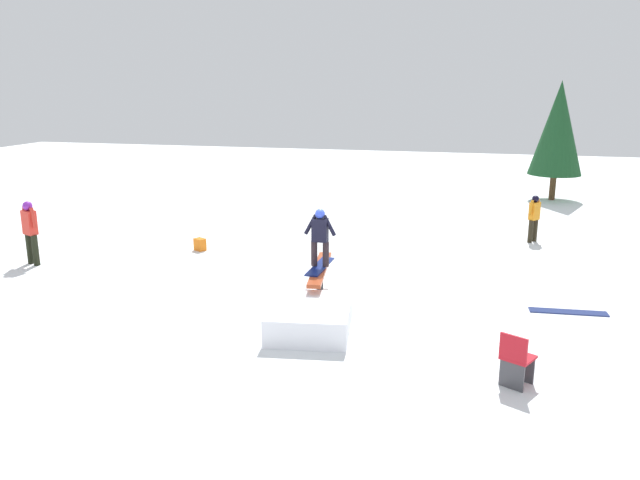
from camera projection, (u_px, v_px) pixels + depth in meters
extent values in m
plane|color=white|center=(320.00, 300.00, 13.49)|extent=(60.00, 60.00, 0.00)
cylinder|color=black|center=(320.00, 285.00, 13.40)|extent=(0.14, 0.14, 0.66)
cube|color=#A53F1E|center=(320.00, 269.00, 13.31)|extent=(2.43, 0.61, 0.08)
cube|color=white|center=(310.00, 318.00, 11.72)|extent=(1.99, 1.73, 0.52)
cube|color=navy|center=(320.00, 267.00, 13.30)|extent=(1.41, 0.31, 0.03)
cylinder|color=black|center=(326.00, 254.00, 13.20)|extent=(0.14, 0.14, 0.54)
cylinder|color=black|center=(314.00, 253.00, 13.26)|extent=(0.14, 0.14, 0.54)
cube|color=black|center=(320.00, 230.00, 13.10)|extent=(0.21, 0.33, 0.50)
cylinder|color=black|center=(329.00, 226.00, 13.02)|extent=(0.09, 0.30, 0.45)
cylinder|color=black|center=(311.00, 224.00, 13.13)|extent=(0.09, 0.30, 0.45)
sphere|color=blue|center=(320.00, 214.00, 13.02)|extent=(0.21, 0.21, 0.21)
cylinder|color=black|center=(535.00, 230.00, 18.35)|extent=(0.13, 0.13, 0.67)
cylinder|color=black|center=(530.00, 231.00, 18.21)|extent=(0.13, 0.13, 0.67)
cube|color=orange|center=(535.00, 211.00, 18.13)|extent=(0.36, 0.34, 0.52)
cylinder|color=orange|center=(539.00, 206.00, 18.22)|extent=(0.19, 0.17, 0.46)
cylinder|color=orange|center=(531.00, 208.00, 17.99)|extent=(0.19, 0.17, 0.46)
sphere|color=black|center=(536.00, 199.00, 18.05)|extent=(0.20, 0.20, 0.20)
cylinder|color=black|center=(36.00, 250.00, 15.93)|extent=(0.16, 0.16, 0.80)
cylinder|color=black|center=(30.00, 248.00, 16.10)|extent=(0.16, 0.16, 0.80)
cube|color=red|center=(29.00, 222.00, 15.84)|extent=(0.36, 0.43, 0.62)
cylinder|color=red|center=(34.00, 218.00, 15.66)|extent=(0.17, 0.23, 0.55)
cylinder|color=red|center=(24.00, 216.00, 15.94)|extent=(0.17, 0.23, 0.55)
sphere|color=purple|center=(27.00, 206.00, 15.73)|extent=(0.24, 0.24, 0.24)
cube|color=navy|center=(568.00, 312.00, 12.74)|extent=(0.39, 1.55, 0.02)
cube|color=#3F3F44|center=(522.00, 368.00, 9.79)|extent=(0.21, 0.36, 0.44)
cube|color=#3F3F44|center=(512.00, 375.00, 9.53)|extent=(0.21, 0.36, 0.44)
cube|color=red|center=(518.00, 357.00, 9.60)|extent=(0.60, 0.60, 0.04)
cube|color=red|center=(513.00, 348.00, 9.40)|extent=(0.24, 0.40, 0.40)
cube|color=orange|center=(200.00, 244.00, 17.39)|extent=(0.33, 0.37, 0.34)
cylinder|color=#4C331E|center=(553.00, 187.00, 24.76)|extent=(0.24, 0.24, 1.02)
cone|color=#194723|center=(558.00, 128.00, 24.19)|extent=(2.04, 2.04, 3.62)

